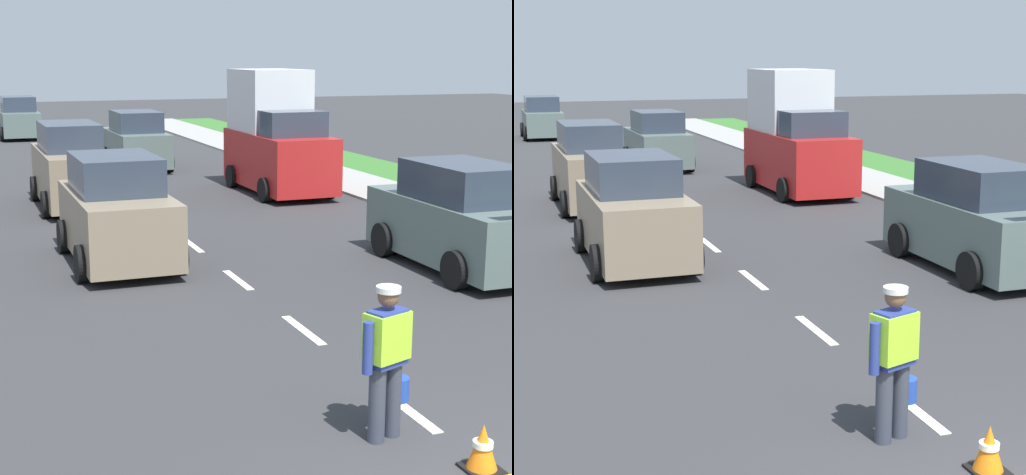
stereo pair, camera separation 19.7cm
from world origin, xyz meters
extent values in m
plane|color=#333335|center=(0.00, 21.00, 0.00)|extent=(96.00, 96.00, 0.00)
cube|color=silver|center=(0.00, 2.70, 0.01)|extent=(0.14, 1.40, 0.01)
cube|color=silver|center=(0.00, 5.70, 0.01)|extent=(0.14, 1.40, 0.01)
cube|color=silver|center=(0.00, 8.70, 0.01)|extent=(0.14, 1.40, 0.01)
cube|color=silver|center=(0.00, 11.70, 0.01)|extent=(0.14, 1.40, 0.01)
cube|color=silver|center=(0.00, 14.70, 0.01)|extent=(0.14, 1.40, 0.01)
cube|color=silver|center=(0.00, 17.70, 0.01)|extent=(0.14, 1.40, 0.01)
cube|color=silver|center=(0.00, 20.70, 0.01)|extent=(0.14, 1.40, 0.01)
cube|color=silver|center=(0.00, 23.70, 0.01)|extent=(0.14, 1.40, 0.01)
cube|color=silver|center=(0.00, 26.70, 0.01)|extent=(0.14, 1.40, 0.01)
cube|color=silver|center=(0.00, 29.70, 0.01)|extent=(0.14, 1.40, 0.01)
cube|color=silver|center=(0.00, 32.70, 0.01)|extent=(0.14, 1.40, 0.01)
cube|color=silver|center=(0.00, 35.70, 0.01)|extent=(0.14, 1.40, 0.01)
cube|color=silver|center=(0.00, 38.70, 0.01)|extent=(0.14, 1.40, 0.01)
cube|color=silver|center=(0.00, 41.70, 0.01)|extent=(0.14, 1.40, 0.01)
cube|color=silver|center=(0.00, 44.70, 0.01)|extent=(0.14, 1.40, 0.01)
cube|color=silver|center=(0.00, 47.70, 0.01)|extent=(0.14, 1.40, 0.01)
cylinder|color=#383D4C|center=(-0.72, 2.07, 0.41)|extent=(0.18, 0.18, 0.82)
cylinder|color=#383D4C|center=(-0.49, 2.15, 0.41)|extent=(0.18, 0.18, 0.82)
cube|color=navy|center=(-0.60, 2.11, 1.12)|extent=(0.46, 0.36, 0.60)
cube|color=#A5EA33|center=(-0.60, 2.11, 1.14)|extent=(0.53, 0.41, 0.51)
cylinder|color=navy|center=(-0.87, 2.02, 1.07)|extent=(0.11, 0.11, 0.55)
cylinder|color=navy|center=(-0.34, 2.20, 1.07)|extent=(0.11, 0.11, 0.55)
sphere|color=brown|center=(-0.60, 2.11, 1.56)|extent=(0.22, 0.22, 0.22)
cylinder|color=silver|center=(-0.60, 2.11, 1.64)|extent=(0.26, 0.26, 0.06)
cylinder|color=#2347B7|center=(-0.35, 2.30, 0.45)|extent=(0.26, 0.26, 0.26)
cube|color=black|center=(-0.04, 1.15, 0.01)|extent=(0.36, 0.36, 0.03)
cone|color=orange|center=(-0.04, 1.15, 0.26)|extent=(0.30, 0.30, 0.45)
cylinder|color=white|center=(-0.04, 1.15, 0.28)|extent=(0.20, 0.20, 0.06)
cube|color=red|center=(4.30, 17.61, 0.96)|extent=(1.90, 4.60, 1.56)
cube|color=#2D3847|center=(4.30, 16.81, 2.09)|extent=(1.67, 1.61, 0.70)
cube|color=silver|center=(4.30, 18.42, 2.64)|extent=(1.80, 2.53, 1.80)
cylinder|color=black|center=(3.33, 19.04, 0.34)|extent=(0.22, 0.68, 0.68)
cylinder|color=black|center=(5.27, 19.04, 0.34)|extent=(0.22, 0.68, 0.68)
cylinder|color=black|center=(3.33, 16.19, 0.34)|extent=(0.22, 0.68, 0.68)
cylinder|color=black|center=(5.27, 16.19, 0.34)|extent=(0.22, 0.68, 0.68)
cube|color=gray|center=(-1.75, 10.75, 0.79)|extent=(1.73, 3.95, 1.21)
cube|color=#2D3847|center=(-1.75, 10.85, 1.74)|extent=(1.52, 2.17, 0.70)
cylinder|color=black|center=(-0.87, 9.53, 0.34)|extent=(0.22, 0.68, 0.68)
cylinder|color=black|center=(-2.64, 9.53, 0.34)|extent=(0.22, 0.68, 0.68)
cylinder|color=black|center=(-0.87, 11.98, 0.34)|extent=(0.22, 0.68, 0.68)
cylinder|color=black|center=(-2.64, 11.98, 0.34)|extent=(0.22, 0.68, 0.68)
cube|color=slate|center=(1.50, 24.28, 0.75)|extent=(1.70, 4.07, 1.15)
cube|color=#2D3847|center=(1.50, 24.18, 1.68)|extent=(1.50, 2.24, 0.70)
cylinder|color=black|center=(0.63, 25.54, 0.34)|extent=(0.22, 0.68, 0.68)
cylinder|color=black|center=(2.37, 25.54, 0.34)|extent=(0.22, 0.68, 0.68)
cylinder|color=black|center=(0.63, 23.02, 0.34)|extent=(0.22, 0.68, 0.68)
cylinder|color=black|center=(2.37, 23.02, 0.34)|extent=(0.22, 0.68, 0.68)
cube|color=slate|center=(4.22, 8.16, 0.75)|extent=(1.69, 4.21, 1.14)
cube|color=#2D3847|center=(4.22, 8.06, 1.67)|extent=(1.49, 2.31, 0.70)
cylinder|color=black|center=(3.35, 9.47, 0.34)|extent=(0.22, 0.68, 0.68)
cylinder|color=black|center=(5.09, 9.47, 0.34)|extent=(0.22, 0.68, 0.68)
cylinder|color=black|center=(3.35, 6.86, 0.34)|extent=(0.22, 0.68, 0.68)
cube|color=gray|center=(-1.73, 17.26, 0.85)|extent=(1.60, 4.37, 1.34)
cube|color=#2D3847|center=(-1.73, 17.37, 1.87)|extent=(1.41, 2.40, 0.70)
cylinder|color=black|center=(-0.91, 15.90, 0.34)|extent=(0.22, 0.68, 0.68)
cylinder|color=black|center=(-2.55, 15.90, 0.34)|extent=(0.22, 0.68, 0.68)
cylinder|color=black|center=(-0.91, 18.61, 0.34)|extent=(0.22, 0.68, 0.68)
cylinder|color=black|center=(-2.55, 18.61, 0.34)|extent=(0.22, 0.68, 0.68)
cube|color=slate|center=(-1.46, 36.97, 0.74)|extent=(1.71, 3.92, 1.11)
cube|color=#2D3847|center=(-1.46, 37.07, 1.64)|extent=(1.50, 2.15, 0.70)
cylinder|color=black|center=(-0.59, 35.76, 0.34)|extent=(0.22, 0.68, 0.68)
cylinder|color=black|center=(-2.33, 35.76, 0.34)|extent=(0.22, 0.68, 0.68)
cylinder|color=black|center=(-0.59, 38.18, 0.34)|extent=(0.22, 0.68, 0.68)
cylinder|color=black|center=(-2.33, 38.18, 0.34)|extent=(0.22, 0.68, 0.68)
camera|label=1|loc=(-4.72, -5.26, 3.99)|focal=59.50mm
camera|label=2|loc=(-4.53, -5.33, 3.99)|focal=59.50mm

